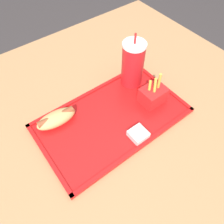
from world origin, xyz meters
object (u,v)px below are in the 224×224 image
soda_cup (133,64)px  hot_dog_far (56,118)px  fries_carton (153,95)px  sauce_cup_mayo (138,134)px

soda_cup → hot_dog_far: 0.31m
fries_carton → sauce_cup_mayo: fries_carton is taller
fries_carton → sauce_cup_mayo: bearing=-149.2°
soda_cup → fries_carton: bearing=-92.1°
fries_carton → sauce_cup_mayo: (-0.13, -0.08, -0.02)m
soda_cup → hot_dog_far: soda_cup is taller
soda_cup → sauce_cup_mayo: (-0.14, -0.19, -0.07)m
soda_cup → sauce_cup_mayo: bearing=-125.1°
soda_cup → sauce_cup_mayo: soda_cup is taller
hot_dog_far → soda_cup: bearing=-0.3°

